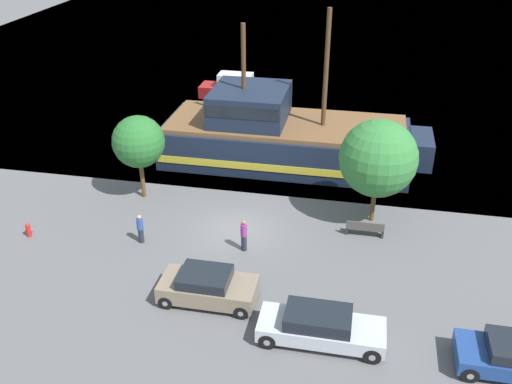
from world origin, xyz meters
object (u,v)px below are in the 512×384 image
object	(u,v)px
pedestrian_walking_near	(140,229)
moored_boat_dockside	(240,89)
pedestrian_walking_far	(244,235)
bench_promenade_east	(365,228)
pirate_ship	(282,136)
parked_car_curb_rear	(320,327)
fire_hydrant	(28,229)
parked_car_curb_front	(208,287)

from	to	relation	value
pedestrian_walking_near	moored_boat_dockside	bearing A→B (deg)	89.96
moored_boat_dockside	pedestrian_walking_far	distance (m)	22.47
pedestrian_walking_near	bench_promenade_east	bearing A→B (deg)	14.26
pedestrian_walking_far	moored_boat_dockside	bearing A→B (deg)	103.21
moored_boat_dockside	pedestrian_walking_far	world-z (taller)	moored_boat_dockside
pirate_ship	pedestrian_walking_near	bearing A→B (deg)	-116.38
parked_car_curb_rear	pedestrian_walking_near	distance (m)	10.74
pirate_ship	fire_hydrant	distance (m)	15.98
moored_boat_dockside	parked_car_curb_front	xyz separation A→B (m)	(4.44, -25.88, -0.03)
fire_hydrant	pedestrian_walking_near	bearing A→B (deg)	6.38
pedestrian_walking_near	parked_car_curb_front	bearing A→B (deg)	-39.54
parked_car_curb_front	bench_promenade_east	distance (m)	9.08
parked_car_curb_front	fire_hydrant	size ratio (longest dim) A/B	5.35
moored_boat_dockside	fire_hydrant	size ratio (longest dim) A/B	9.08
moored_boat_dockside	pedestrian_walking_near	world-z (taller)	moored_boat_dockside
parked_car_curb_rear	pedestrian_walking_far	bearing A→B (deg)	127.51
moored_boat_dockside	parked_car_curb_rear	distance (m)	28.96
pirate_ship	fire_hydrant	size ratio (longest dim) A/B	21.69
moored_boat_dockside	bench_promenade_east	world-z (taller)	moored_boat_dockside
parked_car_curb_rear	pedestrian_walking_far	size ratio (longest dim) A/B	2.93
parked_car_curb_front	pedestrian_walking_far	xyz separation A→B (m)	(0.69, 4.00, 0.14)
parked_car_curb_front	pirate_ship	bearing A→B (deg)	86.49
pirate_ship	bench_promenade_east	distance (m)	9.81
pedestrian_walking_far	pirate_ship	bearing A→B (deg)	88.93
pedestrian_walking_near	pedestrian_walking_far	distance (m)	5.16
moored_boat_dockside	pedestrian_walking_near	xyz separation A→B (m)	(-0.02, -22.20, 0.03)
fire_hydrant	bench_promenade_east	world-z (taller)	bench_promenade_east
pirate_ship	moored_boat_dockside	bearing A→B (deg)	115.03
pirate_ship	pedestrian_walking_far	xyz separation A→B (m)	(-0.19, -10.46, -0.84)
moored_boat_dockside	parked_car_curb_front	size ratio (longest dim) A/B	1.70
pirate_ship	parked_car_curb_front	world-z (taller)	pirate_ship
pirate_ship	parked_car_curb_rear	xyz separation A→B (m)	(4.04, -15.99, -0.98)
pedestrian_walking_near	parked_car_curb_rear	bearing A→B (deg)	-29.00
pedestrian_walking_far	parked_car_curb_rear	bearing A→B (deg)	-52.49
parked_car_curb_rear	fire_hydrant	distance (m)	15.81
pirate_ship	moored_boat_dockside	size ratio (longest dim) A/B	2.39
parked_car_curb_front	fire_hydrant	bearing A→B (deg)	163.42
parked_car_curb_rear	moored_boat_dockside	bearing A→B (deg)	108.88
moored_boat_dockside	parked_car_curb_front	bearing A→B (deg)	-80.26
moored_boat_dockside	bench_promenade_east	distance (m)	22.26
moored_boat_dockside	parked_car_curb_rear	bearing A→B (deg)	-71.12
parked_car_curb_front	parked_car_curb_rear	xyz separation A→B (m)	(4.93, -1.52, -0.01)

